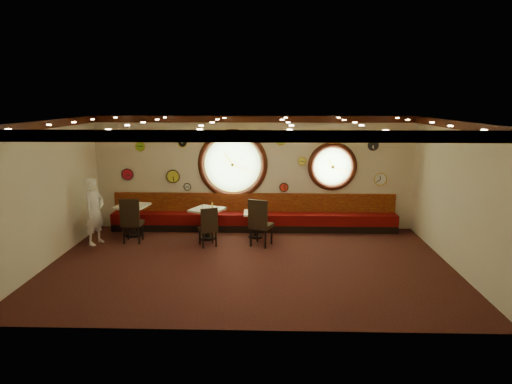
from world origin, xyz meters
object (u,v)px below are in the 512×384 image
object	(u,v)px
condiment_b_salt	(202,206)
condiment_c_salt	(253,209)
chair_c	(260,220)
chair_b	(208,224)
condiment_a_bottle	(138,202)
table_c	(256,221)
condiment_c_bottle	(258,208)
table_b	(207,220)
waiter	(94,211)
condiment_a_salt	(128,203)
condiment_b_bottle	(212,205)
chair_a	(131,218)
table_a	(132,216)
condiment_b_pepper	(209,207)
condiment_c_pepper	(258,210)
condiment_a_pepper	(130,203)

from	to	relation	value
condiment_b_salt	condiment_c_salt	size ratio (longest dim) A/B	0.94
chair_c	condiment_b_salt	distance (m)	1.69
chair_b	condiment_a_bottle	bearing A→B (deg)	132.88
table_c	condiment_c_salt	bearing A→B (deg)	125.57
condiment_c_bottle	table_b	bearing A→B (deg)	-168.93
waiter	condiment_a_salt	bearing A→B (deg)	-19.14
condiment_b_bottle	waiter	bearing A→B (deg)	-168.28
table_b	chair_a	size ratio (longest dim) A/B	1.36
table_a	condiment_a_salt	distance (m)	0.38
condiment_b_bottle	condiment_b_salt	bearing A→B (deg)	-176.40
table_b	condiment_c_salt	xyz separation A→B (m)	(1.21, 0.27, 0.22)
condiment_c_salt	condiment_b_bottle	size ratio (longest dim) A/B	0.67
chair_a	condiment_a_salt	world-z (taller)	chair_a
condiment_a_salt	condiment_b_pepper	size ratio (longest dim) A/B	0.97
chair_a	condiment_c_bottle	world-z (taller)	chair_a
chair_c	condiment_b_bottle	distance (m)	1.46
condiment_c_pepper	waiter	world-z (taller)	waiter
table_b	condiment_a_bottle	xyz separation A→B (m)	(-1.91, 0.27, 0.41)
chair_c	condiment_a_bottle	xyz separation A→B (m)	(-3.31, 0.87, 0.23)
table_a	condiment_c_salt	bearing A→B (deg)	0.77
condiment_a_pepper	condiment_a_bottle	distance (m)	0.20
chair_c	waiter	size ratio (longest dim) A/B	0.44
waiter	chair_a	bearing A→B (deg)	-65.82
condiment_a_salt	condiment_b_salt	world-z (taller)	condiment_a_salt
chair_c	condiment_b_pepper	xyz separation A→B (m)	(-1.34, 0.54, 0.17)
table_a	condiment_c_bottle	size ratio (longest dim) A/B	5.00
condiment_b_salt	condiment_b_pepper	xyz separation A→B (m)	(0.20, -0.14, -0.00)
chair_c	condiment_a_bottle	world-z (taller)	chair_c
condiment_b_pepper	condiment_c_pepper	size ratio (longest dim) A/B	0.92
condiment_a_salt	condiment_c_pepper	world-z (taller)	condiment_a_salt
condiment_a_salt	waiter	bearing A→B (deg)	-128.14
condiment_a_pepper	condiment_b_pepper	bearing A→B (deg)	-6.92
condiment_c_salt	condiment_c_bottle	world-z (taller)	condiment_c_bottle
table_b	chair_a	world-z (taller)	chair_a
condiment_b_pepper	condiment_b_bottle	world-z (taller)	condiment_b_bottle
table_a	condiment_c_pepper	xyz separation A→B (m)	(3.41, -0.04, 0.20)
chair_a	waiter	distance (m)	0.93
condiment_b_bottle	condiment_c_bottle	world-z (taller)	condiment_b_bottle
condiment_a_salt	condiment_a_pepper	world-z (taller)	condiment_a_pepper
chair_a	condiment_a_pepper	bearing A→B (deg)	107.04
condiment_b_pepper	condiment_b_salt	bearing A→B (deg)	144.06
table_a	chair_c	xyz separation A→B (m)	(3.46, -0.83, 0.16)
table_c	condiment_c_bottle	bearing A→B (deg)	52.38
condiment_b_bottle	condiment_c_bottle	bearing A→B (deg)	7.62
table_c	condiment_c_bottle	xyz separation A→B (m)	(0.07, 0.09, 0.35)
table_b	condiment_c_pepper	xyz separation A→B (m)	(1.34, 0.19, 0.22)
chair_b	chair_c	distance (m)	1.28
condiment_c_salt	condiment_c_pepper	bearing A→B (deg)	-32.62
condiment_b_pepper	chair_c	bearing A→B (deg)	-22.02
table_a	condiment_c_pepper	world-z (taller)	table_a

